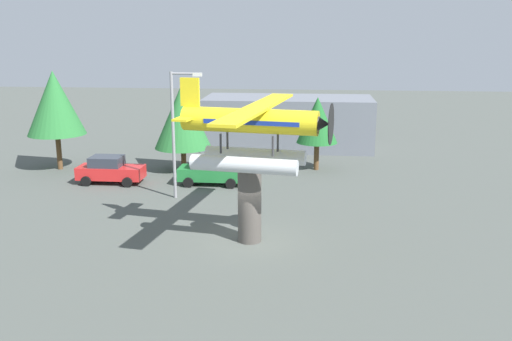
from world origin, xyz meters
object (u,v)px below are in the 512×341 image
floatplane_monument (252,131)px  car_mid_green (211,171)px  car_near_red (110,170)px  tree_west (55,103)px  tree_center_back (317,120)px  storefront_building (288,123)px  display_pedestal (250,205)px  tree_east (182,117)px  streetlight_primary (177,126)px

floatplane_monument → car_mid_green: size_ratio=2.49×
car_near_red → tree_west: tree_west is taller
floatplane_monument → car_near_red: floatplane_monument is taller
car_mid_green → tree_center_back: bearing=34.3°
car_mid_green → tree_center_back: 8.60m
car_near_red → tree_west: bearing=146.0°
car_mid_green → storefront_building: storefront_building is taller
display_pedestal → tree_east: size_ratio=0.59×
streetlight_primary → tree_west: size_ratio=1.06×
tree_center_back → display_pedestal: bearing=-102.5°
tree_west → tree_center_back: bearing=5.2°
tree_center_back → tree_west: bearing=-174.8°
car_near_red → streetlight_primary: (5.18, -2.83, 3.44)m
tree_center_back → streetlight_primary: bearing=-136.2°
car_near_red → streetlight_primary: size_ratio=0.57×
car_near_red → tree_west: 7.04m
tree_west → floatplane_monument: bearing=-40.0°
floatplane_monument → display_pedestal: bearing=-180.0°
storefront_building → streetlight_primary: bearing=-110.5°
tree_center_back → car_mid_green: bearing=-145.7°
car_mid_green → streetlight_primary: (-1.37, -3.16, 3.44)m
tree_east → car_near_red: bearing=-136.9°
display_pedestal → storefront_building: bearing=87.9°
floatplane_monument → tree_west: floatplane_monument is taller
display_pedestal → storefront_building: (0.83, 22.00, 0.34)m
storefront_building → tree_center_back: size_ratio=2.69×
car_mid_green → display_pedestal: bearing=-69.8°
car_near_red → car_mid_green: (6.55, 0.34, 0.00)m
car_near_red → streetlight_primary: bearing=-28.6°
storefront_building → tree_east: (-6.95, -8.87, 1.73)m
display_pedestal → streetlight_primary: 8.59m
car_near_red → streetlight_primary: streetlight_primary is taller
streetlight_primary → tree_east: streetlight_primary is taller
floatplane_monument → car_mid_green: bearing=119.9°
floatplane_monument → tree_east: (-6.25, 13.15, -1.38)m
floatplane_monument → tree_center_back: size_ratio=2.02×
display_pedestal → storefront_building: storefront_building is taller
display_pedestal → tree_west: 19.88m
car_mid_green → tree_west: bearing=165.5°
tree_west → tree_center_back: size_ratio=1.35×
storefront_building → tree_east: 11.40m
car_mid_green → tree_east: bearing=126.7°
car_near_red → tree_east: bearing=43.1°
floatplane_monument → streetlight_primary: (-5.07, 6.58, -0.91)m
tree_east → tree_center_back: tree_east is taller
streetlight_primary → tree_east: (-1.18, 6.57, -0.47)m
floatplane_monument → storefront_building: floatplane_monument is taller
streetlight_primary → floatplane_monument: bearing=-52.4°
car_mid_green → storefront_building: 13.10m
car_near_red → storefront_building: storefront_building is taller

